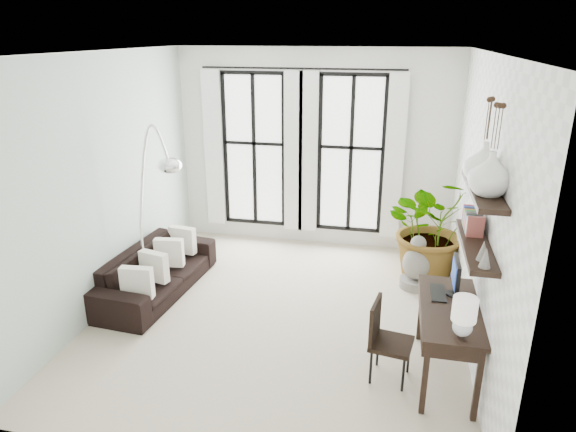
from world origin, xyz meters
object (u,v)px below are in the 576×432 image
(desk, at_px, (450,315))
(plant, at_px, (433,227))
(buddha, at_px, (416,266))
(desk_chair, at_px, (384,335))
(arc_lamp, at_px, (154,177))
(sofa, at_px, (156,271))

(desk, bearing_deg, plant, 91.07)
(buddha, bearing_deg, desk_chair, -99.90)
(plant, distance_m, buddha, 0.62)
(desk, xyz_separation_m, desk_chair, (-0.62, -0.10, -0.26))
(desk, distance_m, buddha, 2.08)
(desk_chair, height_order, arc_lamp, arc_lamp)
(desk_chair, bearing_deg, sofa, 167.97)
(sofa, bearing_deg, desk_chair, -106.99)
(buddha, bearing_deg, desk, -82.94)
(plant, relative_size, desk, 1.15)
(plant, bearing_deg, arc_lamp, -160.26)
(desk_chair, height_order, buddha, desk_chair)
(desk_chair, xyz_separation_m, arc_lamp, (-3.01, 1.20, 1.17))
(plant, distance_m, arc_lamp, 3.91)
(sofa, bearing_deg, plant, -66.74)
(sofa, xyz_separation_m, plant, (3.70, 1.26, 0.48))
(sofa, height_order, desk_chair, desk_chair)
(plant, height_order, desk, plant)
(sofa, distance_m, desk, 3.94)
(plant, relative_size, desk_chair, 1.82)
(desk, relative_size, buddha, 1.78)
(sofa, bearing_deg, desk, -102.27)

